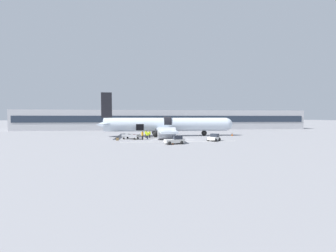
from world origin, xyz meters
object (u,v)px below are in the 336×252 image
Objects in this scene: baggage_cart_loading at (131,136)px; ground_crew_driver at (142,135)px; ground_crew_loader_a at (149,134)px; ground_crew_supervisor at (146,134)px; suitcase_on_tarmac_upright at (117,139)px; airplane at (165,125)px; baggage_tug_mid at (214,138)px; ground_crew_loader_b at (147,135)px; baggage_tug_lead at (175,140)px.

ground_crew_driver reaches higher than baggage_cart_loading.
ground_crew_loader_a is 0.93m from ground_crew_supervisor.
ground_crew_supervisor is at bearing 39.74° from suitcase_on_tarmac_upright.
ground_crew_loader_a is at bearing -132.92° from airplane.
baggage_tug_mid is 13.03m from ground_crew_loader_b.
ground_crew_supervisor is (-0.26, 2.73, 0.03)m from ground_crew_loader_b.
airplane is 9.59m from baggage_cart_loading.
ground_crew_driver is at bearing 8.01° from suitcase_on_tarmac_upright.
ground_crew_loader_a is 2.22m from ground_crew_loader_b.
suitcase_on_tarmac_upright is at bearing -140.26° from ground_crew_supervisor.
suitcase_on_tarmac_upright is (-6.14, -3.93, -0.56)m from ground_crew_loader_a.
baggage_tug_lead reaches higher than suitcase_on_tarmac_upright.
ground_crew_loader_b is (-0.48, -2.17, -0.01)m from ground_crew_loader_a.
ground_crew_driver is at bearing -113.85° from ground_crew_loader_a.
airplane is 18.32× the size of ground_crew_driver.
baggage_tug_lead is at bearing -155.52° from baggage_tug_mid.
ground_crew_driver is (-0.97, -1.10, 0.10)m from ground_crew_loader_b.
ground_crew_supervisor is (-4.65, 10.73, 0.22)m from baggage_tug_lead.
ground_crew_loader_a reaches higher than ground_crew_loader_b.
ground_crew_supervisor is (-4.44, -3.42, -1.68)m from airplane.
baggage_tug_mid is 16.21m from baggage_cart_loading.
ground_crew_loader_b is at bearing 160.22° from baggage_tug_mid.
baggage_cart_loading is 2.74× the size of ground_crew_loader_b.
ground_crew_loader_b is 2.75m from ground_crew_supervisor.
baggage_tug_lead is 2.17× the size of ground_crew_supervisor.
ground_crew_loader_b is 2.46× the size of suitcase_on_tarmac_upright.
ground_crew_loader_b is 0.89× the size of ground_crew_driver.
ground_crew_loader_b reaches higher than suitcase_on_tarmac_upright.
ground_crew_loader_a is 2.50× the size of suitcase_on_tarmac_upright.
baggage_tug_lead is 9.12m from ground_crew_loader_b.
baggage_tug_lead is 8.65m from baggage_tug_mid.
baggage_tug_mid is 1.64× the size of ground_crew_driver.
baggage_tug_lead is 2.26× the size of ground_crew_loader_b.
ground_crew_supervisor is at bearing 142.47° from ground_crew_loader_a.
baggage_cart_loading is at bearing 162.76° from baggage_tug_mid.
ground_crew_supervisor is 2.57× the size of suitcase_on_tarmac_upright.
ground_crew_supervisor reaches higher than ground_crew_loader_a.
baggage_tug_mid is at bearing -19.78° from ground_crew_loader_b.
baggage_cart_loading is at bearing -154.38° from ground_crew_loader_a.
ground_crew_loader_b is 5.96m from suitcase_on_tarmac_upright.
baggage_tug_mid is 0.67× the size of baggage_cart_loading.
ground_crew_driver is 3.90m from ground_crew_supervisor.
baggage_tug_lead is at bearing -31.79° from suitcase_on_tarmac_upright.
ground_crew_supervisor is at bearing -142.43° from airplane.
ground_crew_loader_b is (-4.18, -6.15, -1.72)m from airplane.
airplane is 14.27m from baggage_tug_lead.
ground_crew_supervisor is (-12.52, 7.14, 0.27)m from baggage_tug_mid.
baggage_tug_mid is 13.50m from ground_crew_loader_a.
ground_crew_driver is at bearing 127.86° from baggage_tug_lead.
ground_crew_loader_a reaches higher than baggage_cart_loading.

